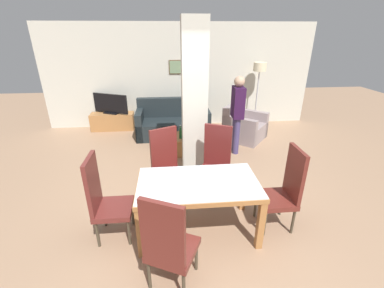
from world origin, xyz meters
The scene contains 17 objects.
ground_plane centered at (0.00, 0.00, 0.00)m, with size 18.00×18.00×0.00m, color #9C795C.
back_wall centered at (0.00, 4.36, 1.35)m, with size 7.20×0.09×2.70m.
divider_pillar centered at (0.10, 1.51, 1.35)m, with size 0.42×0.36×2.70m.
dining_table centered at (0.00, 0.00, 0.59)m, with size 1.53×0.87×0.75m.
dining_chair_head_right centered at (1.14, 0.00, 0.58)m, with size 0.46×0.46×1.14m.
dining_chair_far_right centered at (0.38, 0.87, 0.58)m, with size 0.61×0.61×1.14m.
dining_chair_near_left centered at (-0.38, -0.82, 0.58)m, with size 0.61×0.61×1.14m.
dining_chair_far_left centered at (-0.39, 0.81, 0.58)m, with size 0.61×0.61×1.14m.
dining_chair_head_left centered at (-1.17, 0.00, 0.58)m, with size 0.46×0.46×1.14m.
sofa centered at (-0.24, 3.50, 0.31)m, with size 1.80×0.87×0.91m.
armchair centered at (1.50, 3.11, 0.29)m, with size 1.22×1.23×0.83m.
coffee_table centered at (-0.21, 2.41, 0.20)m, with size 0.65×0.60×0.40m.
bottle centered at (-0.11, 2.29, 0.51)m, with size 0.06×0.06×0.30m.
tv_stand centered at (-1.86, 4.08, 0.23)m, with size 1.13×0.40×0.45m.
tv_screen centered at (-1.86, 4.08, 0.71)m, with size 0.93×0.47×0.52m.
floor_lamp centered at (2.05, 3.95, 1.47)m, with size 0.33×0.33×1.74m.
standing_person centered at (1.10, 2.37, 0.96)m, with size 0.23×0.39×1.66m.
Camera 1 is at (-0.33, -2.72, 2.47)m, focal length 24.00 mm.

